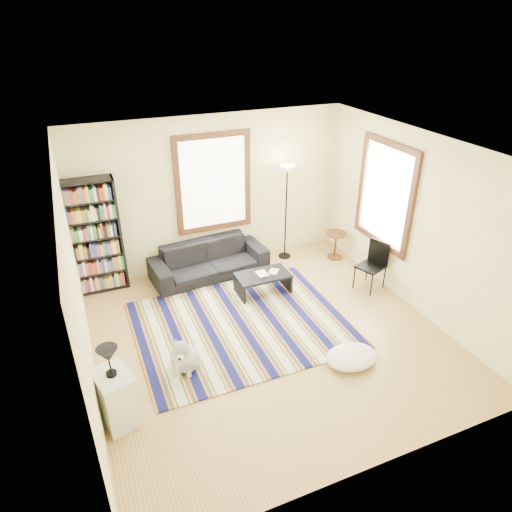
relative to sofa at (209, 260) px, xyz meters
name	(u,v)px	position (x,y,z in m)	size (l,w,h in m)	color
floor	(269,337)	(0.28, -2.05, -0.36)	(5.00, 5.00, 0.10)	tan
ceiling	(272,147)	(0.28, -2.05, 2.54)	(5.00, 5.00, 0.10)	white
wall_back	(212,192)	(0.28, 0.50, 1.09)	(5.00, 0.10, 2.80)	#FBF5A9
wall_front	(386,373)	(0.28, -4.60, 1.09)	(5.00, 0.10, 2.80)	#FBF5A9
wall_left	(72,292)	(-2.27, -2.05, 1.09)	(0.10, 5.00, 2.80)	#FBF5A9
wall_right	(420,223)	(2.83, -2.05, 1.09)	(0.10, 5.00, 2.80)	#FBF5A9
window_back	(213,183)	(0.28, 0.42, 1.29)	(1.20, 0.06, 1.60)	white
window_right	(385,195)	(2.75, -1.25, 1.29)	(0.06, 1.20, 1.60)	white
rug	(241,324)	(-0.02, -1.66, -0.30)	(3.19, 2.55, 0.02)	#0D1045
sofa	(209,260)	(0.00, 0.00, 0.00)	(0.82, 2.11, 0.62)	black
bookshelf	(94,237)	(-1.88, 0.27, 0.69)	(0.90, 0.30, 2.00)	black
coffee_table	(263,283)	(0.66, -0.93, -0.13)	(0.90, 0.50, 0.36)	black
book_a	(257,275)	(0.56, -0.93, 0.06)	(0.17, 0.23, 0.02)	beige
book_b	(270,271)	(0.81, -0.88, 0.06)	(0.15, 0.20, 0.02)	beige
floor_cushion	(351,357)	(1.08, -3.05, -0.21)	(0.75, 0.56, 0.19)	white
floor_lamp	(286,213)	(1.58, 0.10, 0.62)	(0.30, 0.30, 1.86)	black
side_table	(335,245)	(2.48, -0.32, -0.04)	(0.40, 0.40, 0.54)	#4F2613
folding_chair	(371,267)	(2.43, -1.52, 0.12)	(0.42, 0.40, 0.86)	black
white_cabinet	(116,398)	(-2.02, -2.84, 0.04)	(0.38, 0.50, 0.70)	silver
table_lamp	(109,362)	(-2.02, -2.84, 0.58)	(0.24, 0.24, 0.38)	black
dog	(184,351)	(-1.07, -2.28, -0.01)	(0.43, 0.60, 0.60)	#B8B8B8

